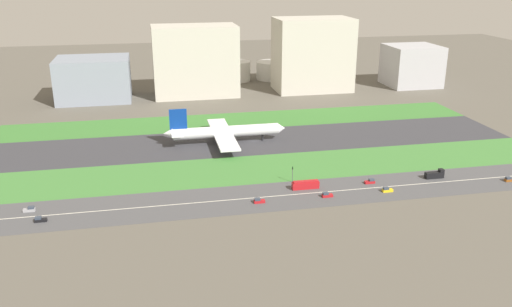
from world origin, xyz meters
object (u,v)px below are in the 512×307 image
at_px(bus_0, 306,185).
at_px(car_0, 40,220).
at_px(truck_0, 435,175).
at_px(fuel_tank_west, 236,71).
at_px(terminal_building, 94,79).
at_px(fuel_tank_centre, 272,70).
at_px(airliner, 223,132).
at_px(car_6, 387,190).
at_px(car_3, 327,195).
at_px(traffic_light, 292,173).
at_px(car_5, 509,179).
at_px(hangar_building, 195,61).
at_px(cargo_warehouse, 412,66).
at_px(office_tower, 313,55).
at_px(car_4, 30,209).
at_px(car_1, 370,181).
at_px(car_2, 259,201).

relative_size(bus_0, car_0, 2.64).
height_order(truck_0, fuel_tank_west, fuel_tank_west).
distance_m(bus_0, terminal_building, 207.70).
bearing_deg(bus_0, fuel_tank_centre, 80.36).
xyz_separation_m(airliner, car_6, (57.64, -78.00, -5.31)).
bearing_deg(car_6, car_3, 0.00).
xyz_separation_m(bus_0, fuel_tank_west, (8.13, 227.00, 6.06)).
bearing_deg(traffic_light, airliner, 109.78).
xyz_separation_m(airliner, car_3, (31.30, -78.00, -5.31)).
relative_size(car_0, car_5, 1.00).
bearing_deg(hangar_building, car_3, -79.80).
relative_size(airliner, truck_0, 7.74).
distance_m(hangar_building, fuel_tank_west, 60.39).
height_order(car_3, car_5, same).
bearing_deg(fuel_tank_west, car_5, -70.97).
xyz_separation_m(airliner, fuel_tank_centre, (63.71, 159.00, 1.01)).
relative_size(cargo_warehouse, fuel_tank_west, 1.60).
bearing_deg(fuel_tank_centre, airliner, -111.84).
distance_m(traffic_light, office_tower, 186.20).
relative_size(car_4, fuel_tank_west, 0.18).
height_order(car_6, terminal_building, terminal_building).
relative_size(fuel_tank_west, fuel_tank_centre, 0.93).
xyz_separation_m(car_3, traffic_light, (-9.72, 17.99, 3.37)).
height_order(car_0, car_1, same).
bearing_deg(cargo_warehouse, terminal_building, 180.00).
distance_m(car_2, hangar_building, 193.58).
height_order(traffic_light, hangar_building, hangar_building).
bearing_deg(fuel_tank_west, bus_0, -92.05).
height_order(car_5, office_tower, office_tower).
relative_size(car_0, hangar_building, 0.07).
relative_size(bus_0, terminal_building, 0.23).
height_order(car_6, hangar_building, hangar_building).
bearing_deg(car_5, fuel_tank_west, -70.97).
xyz_separation_m(bus_0, car_1, (29.17, 0.00, -0.90)).
height_order(hangar_building, cargo_warehouse, hangar_building).
height_order(car_1, car_2, same).
relative_size(car_0, fuel_tank_centre, 0.17).
distance_m(car_6, cargo_warehouse, 220.34).
xyz_separation_m(bus_0, terminal_building, (-99.24, 182.00, 12.84)).
bearing_deg(car_5, car_3, 0.00).
bearing_deg(fuel_tank_centre, hangar_building, -146.09).
distance_m(airliner, car_5, 139.08).
bearing_deg(car_6, truck_0, -159.85).
relative_size(traffic_light, office_tower, 0.13).
bearing_deg(car_3, bus_0, -58.46).
bearing_deg(car_5, car_2, 0.00).
bearing_deg(office_tower, cargo_warehouse, 0.00).
height_order(bus_0, car_1, bus_0).
height_order(car_2, terminal_building, terminal_building).
bearing_deg(cargo_warehouse, fuel_tank_west, 161.11).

